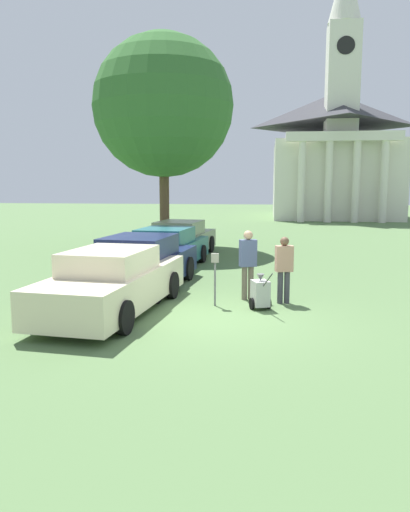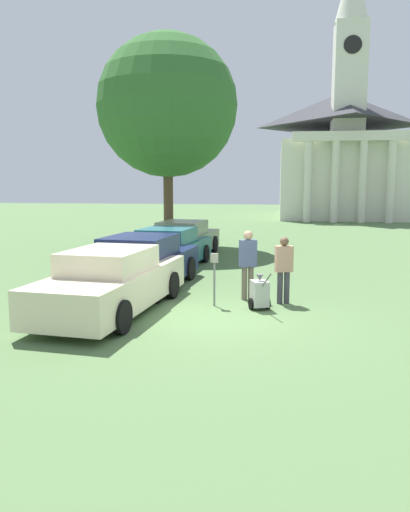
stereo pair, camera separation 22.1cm
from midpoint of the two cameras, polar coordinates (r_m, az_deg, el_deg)
ground_plane at (r=11.08m, az=1.16°, el=-7.15°), size 120.00×120.00×0.00m
parked_car_cream at (r=11.68m, az=-10.95°, el=-2.98°), size 2.39×5.35×1.49m
parked_car_navy at (r=14.07m, az=-7.74°, el=-0.95°), size 2.43×5.21×1.52m
parked_car_teal at (r=17.45m, az=-4.76°, el=0.74°), size 2.36×5.13×1.43m
parked_car_sage at (r=20.12m, az=-3.14°, el=1.83°), size 2.36×5.10×1.46m
parking_meter at (r=12.01m, az=0.62°, el=-1.53°), size 0.18×0.09×1.29m
person_worker at (r=12.69m, az=4.43°, el=-0.49°), size 0.47×0.35×1.77m
person_supervisor at (r=12.39m, az=8.52°, el=-1.13°), size 0.46×0.31×1.66m
equipment_cart at (r=11.85m, az=5.81°, el=-4.24°), size 0.55×0.99×1.00m
church at (r=45.89m, az=14.25°, el=11.43°), size 10.28×13.76×20.11m
shade_tree at (r=23.23m, az=-5.07°, el=16.65°), size 6.27×6.27×9.48m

